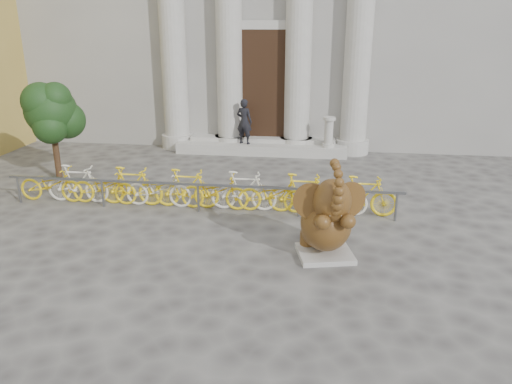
# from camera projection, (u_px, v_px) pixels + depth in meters

# --- Properties ---
(ground) EXTENTS (80.00, 80.00, 0.00)m
(ground) POSITION_uv_depth(u_px,v_px,m) (198.00, 280.00, 9.07)
(ground) COLOR #474442
(ground) RESTS_ON ground
(entrance_steps) EXTENTS (6.00, 1.20, 0.36)m
(entrance_steps) POSITION_uv_depth(u_px,v_px,m) (262.00, 148.00, 17.82)
(entrance_steps) COLOR #A8A59E
(entrance_steps) RESTS_ON ground
(elephant_statue) EXTENTS (1.38, 1.66, 2.11)m
(elephant_statue) POSITION_uv_depth(u_px,v_px,m) (327.00, 221.00, 9.72)
(elephant_statue) COLOR #A8A59E
(elephant_statue) RESTS_ON ground
(bike_rack) EXTENTS (9.88, 0.53, 1.00)m
(bike_rack) POSITION_uv_depth(u_px,v_px,m) (200.00, 189.00, 12.43)
(bike_rack) COLOR slate
(bike_rack) RESTS_ON ground
(tree) EXTENTS (1.66, 1.51, 2.88)m
(tree) POSITION_uv_depth(u_px,v_px,m) (52.00, 112.00, 14.17)
(tree) COLOR #332114
(tree) RESTS_ON ground
(pedestrian) EXTENTS (0.66, 0.54, 1.58)m
(pedestrian) POSITION_uv_depth(u_px,v_px,m) (244.00, 121.00, 17.40)
(pedestrian) COLOR black
(pedestrian) RESTS_ON entrance_steps
(balustrade_post) EXTENTS (0.42, 0.42, 1.04)m
(balustrade_post) POSITION_uv_depth(u_px,v_px,m) (329.00, 133.00, 17.03)
(balustrade_post) COLOR #A8A59E
(balustrade_post) RESTS_ON entrance_steps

